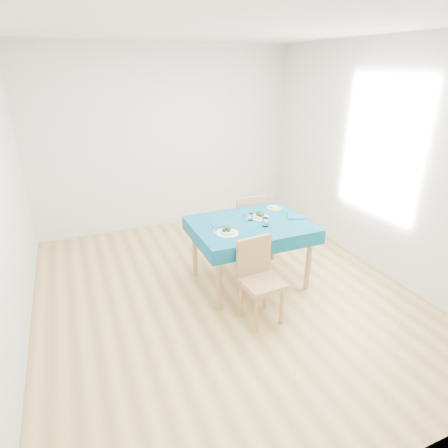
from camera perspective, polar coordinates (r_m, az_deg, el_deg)
name	(u,v)px	position (r m, az deg, el deg)	size (l,w,h in m)	color
room_shell	(224,178)	(3.75, 0.00, 7.02)	(4.02, 4.52, 2.73)	#9F7D42
table	(250,253)	(4.36, 3.96, -4.44)	(1.30, 0.99, 0.76)	#094D68
chair_near	(262,279)	(3.68, 5.81, -8.41)	(0.37, 0.41, 0.94)	#9C7949
chair_far	(244,215)	(5.04, 3.09, 1.38)	(0.42, 0.47, 1.06)	#9C7949
bowl_near	(227,230)	(3.90, 0.50, -1.00)	(0.24, 0.24, 0.07)	white
bowl_far	(260,215)	(4.32, 5.50, 1.31)	(0.22, 0.22, 0.07)	white
fork_near	(215,232)	(3.96, -1.40, -1.20)	(0.02, 0.17, 0.00)	silver
knife_near	(249,227)	(4.09, 3.86, -0.44)	(0.01, 0.19, 0.00)	silver
fork_far	(246,218)	(4.31, 3.32, 0.87)	(0.02, 0.18, 0.00)	silver
knife_far	(290,215)	(4.46, 10.02, 1.32)	(0.02, 0.22, 0.00)	silver
napkin_near	(219,224)	(4.13, -0.71, -0.06)	(0.18, 0.13, 0.01)	#0D5773
napkin_far	(296,217)	(4.42, 10.98, 1.10)	(0.20, 0.14, 0.01)	#0D5773
tumbler_center	(251,217)	(4.25, 4.07, 1.07)	(0.06, 0.06, 0.08)	white
tumbler_side	(265,222)	(4.11, 6.34, 0.30)	(0.08, 0.08, 0.10)	white
side_plate	(274,208)	(4.66, 7.62, 2.44)	(0.19, 0.19, 0.01)	#AACB63
bread_slice	(274,207)	(4.66, 7.63, 2.58)	(0.09, 0.09, 0.01)	beige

